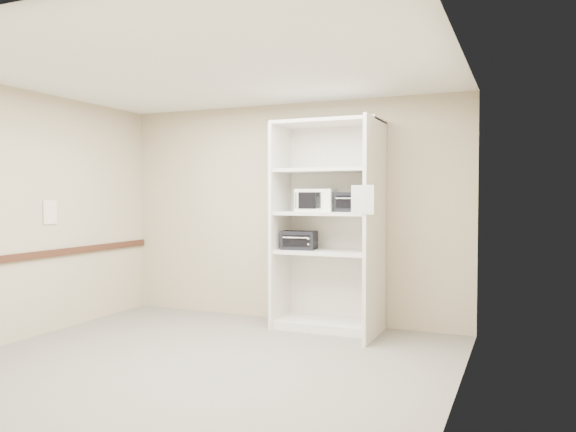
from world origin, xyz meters
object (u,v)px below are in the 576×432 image
at_px(toaster_oven_upper, 355,202).
at_px(toaster_oven_lower, 299,240).
at_px(shelving_unit, 332,232).
at_px(microwave, 316,200).

xyz_separation_m(toaster_oven_upper, toaster_oven_lower, (-0.67, -0.03, -0.45)).
relative_size(toaster_oven_upper, toaster_oven_lower, 1.00).
distance_m(shelving_unit, toaster_oven_upper, 0.44).
bearing_deg(toaster_oven_upper, shelving_unit, -168.13).
xyz_separation_m(shelving_unit, microwave, (-0.20, 0.01, 0.37)).
bearing_deg(microwave, shelving_unit, -5.77).
bearing_deg(toaster_oven_lower, toaster_oven_upper, -5.06).
distance_m(toaster_oven_upper, toaster_oven_lower, 0.81).
height_order(microwave, toaster_oven_upper, microwave).
bearing_deg(shelving_unit, toaster_oven_upper, 4.21).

